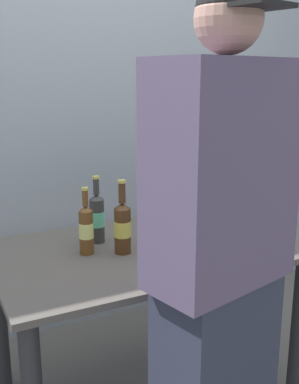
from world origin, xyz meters
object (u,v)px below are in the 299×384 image
Objects in this scene: beer_bottle_amber at (86,229)px; beer_bottle_dark at (97,217)px; person_figure at (218,283)px; laptop at (186,225)px; beer_bottle_green at (122,226)px.

beer_bottle_dark is at bearing 51.48° from beer_bottle_amber.
person_figure reaches higher than beer_bottle_dark.
beer_bottle_dark is 0.82m from person_figure.
beer_bottle_amber is 0.16× the size of person_figure.
laptop is at bearing 66.55° from person_figure.
person_figure reaches higher than laptop.
beer_bottle_amber is 0.15m from beer_bottle_green.
person_figure is at bearing -83.37° from beer_bottle_dark.
beer_bottle_green reaches higher than beer_bottle_dark.
beer_bottle_amber is at bearing 179.40° from laptop.
laptop is 0.49m from beer_bottle_amber.
laptop is 1.25× the size of beer_bottle_green.
laptop is 0.23× the size of person_figure.
laptop is 1.38× the size of beer_bottle_amber.
beer_bottle_dark is at bearing 96.63° from person_figure.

